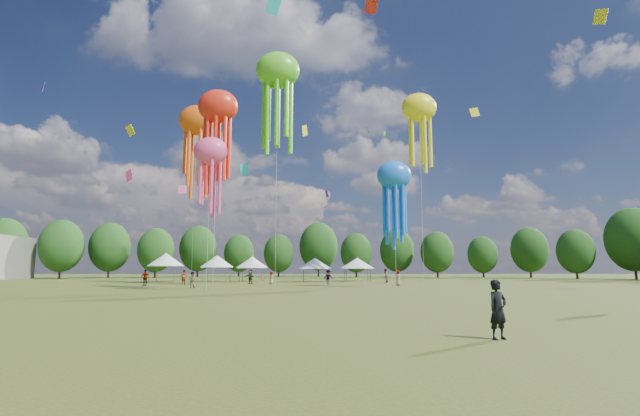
{
  "coord_description": "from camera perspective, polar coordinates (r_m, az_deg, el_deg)",
  "views": [
    {
      "loc": [
        2.68,
        -14.95,
        2.06
      ],
      "look_at": [
        3.36,
        15.0,
        6.0
      ],
      "focal_mm": 25.69,
      "sensor_mm": 36.0,
      "label": 1
    }
  ],
  "objects": [
    {
      "name": "observer_main",
      "position": [
        14.65,
        21.29,
        -11.68
      ],
      "size": [
        0.74,
        0.63,
        1.72
      ],
      "primitive_type": "imported",
      "rotation": [
        0.0,
        0.0,
        0.41
      ],
      "color": "black",
      "rests_on": "ground"
    },
    {
      "name": "ground",
      "position": [
        15.33,
        -11.77,
        -15.05
      ],
      "size": [
        300.0,
        300.0,
        0.0
      ],
      "primitive_type": "plane",
      "color": "#384416",
      "rests_on": "ground"
    },
    {
      "name": "festival_tents",
      "position": [
        72.32,
        -7.83,
        -6.66
      ],
      "size": [
        35.33,
        8.33,
        4.39
      ],
      "color": "#47474C",
      "rests_on": "ground"
    },
    {
      "name": "spectator_near",
      "position": [
        49.74,
        -15.67,
        -8.63
      ],
      "size": [
        0.82,
        0.65,
        1.68
      ],
      "primitive_type": "imported",
      "rotation": [
        0.0,
        0.0,
        3.15
      ],
      "color": "gray",
      "rests_on": "ground"
    },
    {
      "name": "show_kites",
      "position": [
        57.27,
        -3.88,
        9.99
      ],
      "size": [
        35.73,
        23.44,
        28.11
      ],
      "color": "red",
      "rests_on": "ground"
    },
    {
      "name": "treeline",
      "position": [
        77.87,
        -6.13,
        -4.15
      ],
      "size": [
        201.57,
        95.24,
        13.43
      ],
      "color": "#38281C",
      "rests_on": "ground"
    },
    {
      "name": "spectators_far",
      "position": [
        59.34,
        -3.33,
        -8.58
      ],
      "size": [
        31.47,
        12.46,
        1.93
      ],
      "color": "gray",
      "rests_on": "ground"
    },
    {
      "name": "small_kites",
      "position": [
        63.1,
        -4.48,
        18.83
      ],
      "size": [
        68.5,
        57.57,
        46.65
      ],
      "color": "red",
      "rests_on": "ground"
    }
  ]
}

